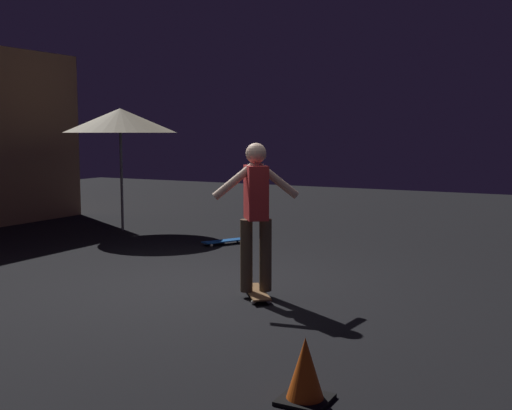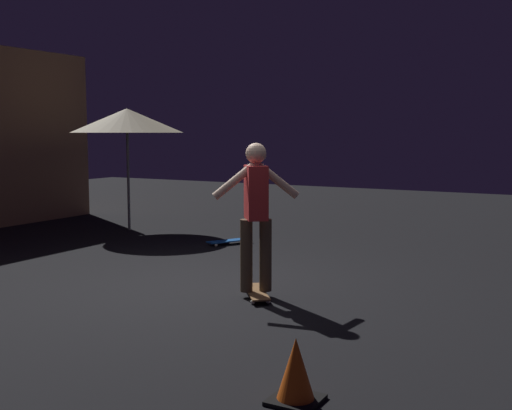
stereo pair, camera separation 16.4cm
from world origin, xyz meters
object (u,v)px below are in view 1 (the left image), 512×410
Objects in this scene: skater at (256,206)px; traffic_cone at (305,372)px; patio_umbrella at (120,121)px; skateboard_ridden at (256,292)px; skateboard_spare at (225,241)px.

traffic_cone is (-2.34, -1.62, -0.83)m from skater.
skateboard_ridden is (-3.19, -4.56, -2.02)m from patio_umbrella.
patio_umbrella is at bearing 55.06° from skater.
patio_umbrella is 8.50m from traffic_cone.
skateboard_spare is 1.70× the size of traffic_cone.
skateboard_ridden is 1.60× the size of traffic_cone.
skateboard_ridden is at bearing -90.00° from skater.
skateboard_spare is 0.47× the size of skater.
patio_umbrella reaches higher than skater.
patio_umbrella is 5.66m from skater.
skateboard_spare is 3.59m from skater.
skateboard_spare is at bearing 36.60° from skater.
skateboard_spare is (-0.41, -2.50, -2.02)m from patio_umbrella.
skateboard_spare is (2.78, 2.06, 0.00)m from skateboard_ridden.
patio_umbrella is 2.95× the size of skateboard_spare.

